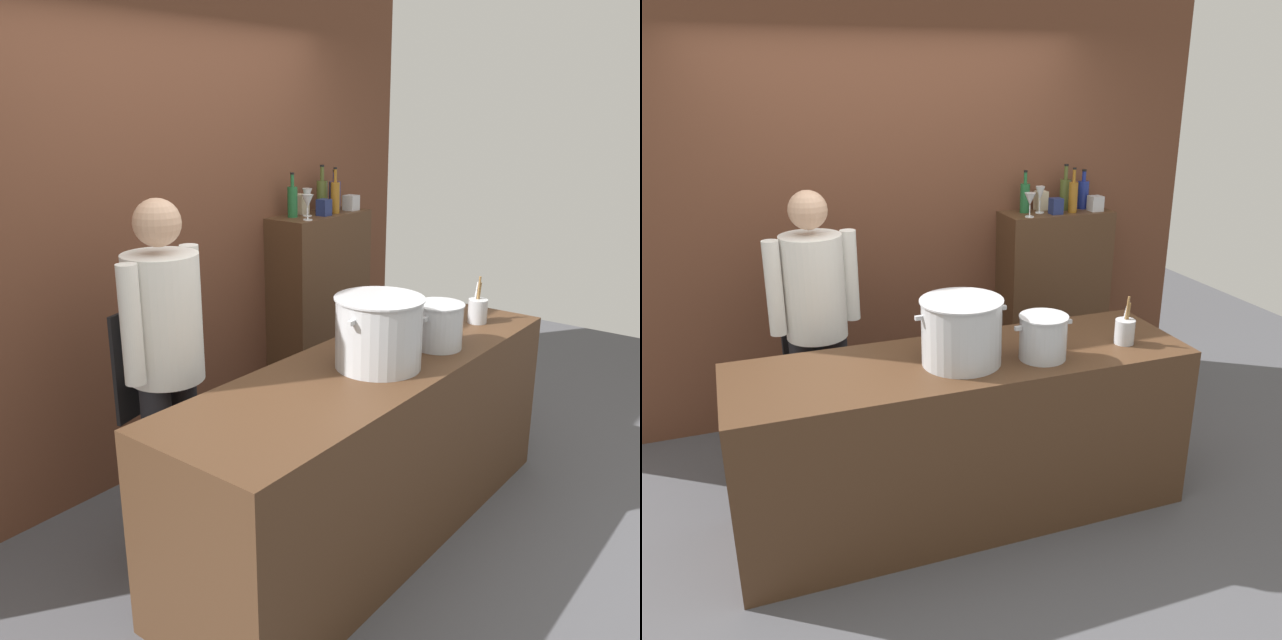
{
  "view_description": "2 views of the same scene",
  "coord_description": "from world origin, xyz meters",
  "views": [
    {
      "loc": [
        -2.5,
        -1.65,
        2.04
      ],
      "look_at": [
        0.17,
        0.44,
        0.98
      ],
      "focal_mm": 38.84,
      "sensor_mm": 36.0,
      "label": 1
    },
    {
      "loc": [
        -1.06,
        -2.86,
        2.23
      ],
      "look_at": [
        0.15,
        0.44,
        0.93
      ],
      "focal_mm": 37.48,
      "sensor_mm": 36.0,
      "label": 2
    }
  ],
  "objects": [
    {
      "name": "chef",
      "position": [
        -0.62,
        0.71,
        0.96
      ],
      "size": [
        0.52,
        0.39,
        1.66
      ],
      "rotation": [
        0.0,
        0.0,
        3.38
      ],
      "color": "black",
      "rests_on": "ground_plane"
    },
    {
      "name": "wine_glass_tall",
      "position": [
        0.87,
        1.08,
        1.46
      ],
      "size": [
        0.08,
        0.08,
        0.16
      ],
      "color": "silver",
      "rests_on": "bar_cabinet"
    },
    {
      "name": "spice_tin_silver",
      "position": [
        1.38,
        1.12,
        1.39
      ],
      "size": [
        0.09,
        0.09,
        0.1
      ],
      "primitive_type": "cube",
      "color": "#B2B2B7",
      "rests_on": "bar_cabinet"
    },
    {
      "name": "stockpot_large",
      "position": [
        -0.03,
        -0.05,
        1.06
      ],
      "size": [
        0.46,
        0.41,
        0.32
      ],
      "color": "#B7BABF",
      "rests_on": "prep_counter"
    },
    {
      "name": "wine_bottle_cobalt",
      "position": [
        1.35,
        1.23,
        1.44
      ],
      "size": [
        0.08,
        0.08,
        0.27
      ],
      "color": "navy",
      "rests_on": "bar_cabinet"
    },
    {
      "name": "ground_plane",
      "position": [
        0.0,
        0.0,
        0.0
      ],
      "size": [
        8.0,
        8.0,
        0.0
      ],
      "primitive_type": "plane",
      "color": "#4C4C51"
    },
    {
      "name": "spice_tin_cream",
      "position": [
        1.05,
        1.28,
        1.41
      ],
      "size": [
        0.08,
        0.08,
        0.13
      ],
      "primitive_type": "cube",
      "color": "beige",
      "rests_on": "bar_cabinet"
    },
    {
      "name": "wine_bottle_olive",
      "position": [
        1.2,
        1.23,
        1.46
      ],
      "size": [
        0.08,
        0.08,
        0.31
      ],
      "color": "#475123",
      "rests_on": "bar_cabinet"
    },
    {
      "name": "wine_bottle_amber",
      "position": [
        1.21,
        1.13,
        1.45
      ],
      "size": [
        0.06,
        0.06,
        0.3
      ],
      "color": "#8C5919",
      "rests_on": "bar_cabinet"
    },
    {
      "name": "stockpot_small",
      "position": [
        0.37,
        -0.13,
        1.01
      ],
      "size": [
        0.31,
        0.25,
        0.22
      ],
      "color": "#B7BABF",
      "rests_on": "prep_counter"
    },
    {
      "name": "spice_tin_navy",
      "position": [
        1.08,
        1.12,
        1.39
      ],
      "size": [
        0.08,
        0.08,
        0.11
      ],
      "primitive_type": "cube",
      "color": "navy",
      "rests_on": "bar_cabinet"
    },
    {
      "name": "wine_glass_wide",
      "position": [
        0.99,
        1.19,
        1.47
      ],
      "size": [
        0.07,
        0.07,
        0.18
      ],
      "color": "silver",
      "rests_on": "bar_cabinet"
    },
    {
      "name": "utensil_crock",
      "position": [
        0.86,
        -0.11,
        0.97
      ],
      "size": [
        0.1,
        0.1,
        0.26
      ],
      "color": "#B7BABF",
      "rests_on": "prep_counter"
    },
    {
      "name": "brick_back_panel",
      "position": [
        0.0,
        1.4,
        1.5
      ],
      "size": [
        4.4,
        0.1,
        3.0
      ],
      "primitive_type": "cube",
      "color": "brown",
      "rests_on": "ground_plane"
    },
    {
      "name": "wine_bottle_green",
      "position": [
        0.9,
        1.24,
        1.45
      ],
      "size": [
        0.07,
        0.07,
        0.28
      ],
      "color": "#1E592D",
      "rests_on": "bar_cabinet"
    },
    {
      "name": "prep_counter",
      "position": [
        0.0,
        0.0,
        0.45
      ],
      "size": [
        2.33,
        0.7,
        0.9
      ],
      "primitive_type": "cube",
      "color": "#472D1C",
      "rests_on": "ground_plane"
    },
    {
      "name": "bar_cabinet",
      "position": [
        1.12,
        1.19,
        0.67
      ],
      "size": [
        0.76,
        0.32,
        1.34
      ],
      "primitive_type": "cube",
      "color": "#472D1C",
      "rests_on": "ground_plane"
    }
  ]
}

